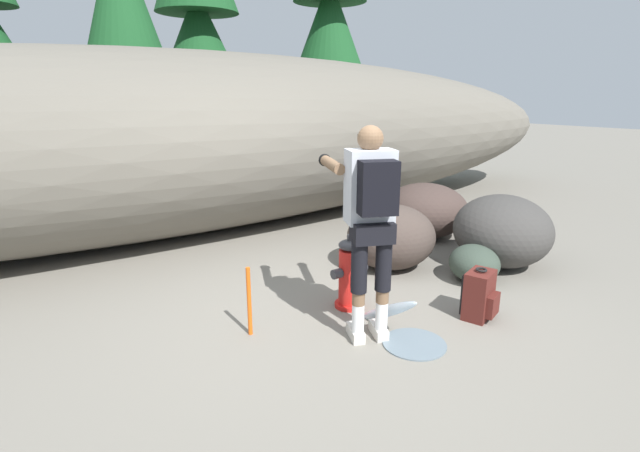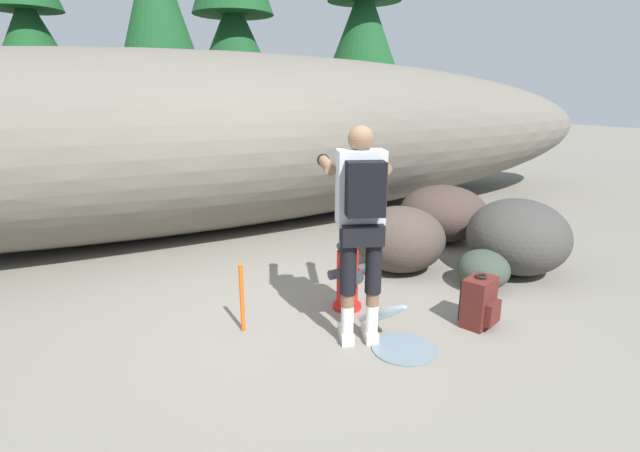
{
  "view_description": "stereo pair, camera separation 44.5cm",
  "coord_description": "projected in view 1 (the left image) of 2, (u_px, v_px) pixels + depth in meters",
  "views": [
    {
      "loc": [
        -2.3,
        -3.09,
        1.96
      ],
      "look_at": [
        0.14,
        0.44,
        0.75
      ],
      "focal_mm": 26.39,
      "sensor_mm": 36.0,
      "label": 1
    },
    {
      "loc": [
        -1.92,
        -3.32,
        1.96
      ],
      "look_at": [
        0.14,
        0.44,
        0.75
      ],
      "focal_mm": 26.39,
      "sensor_mm": 36.0,
      "label": 2
    }
  ],
  "objects": [
    {
      "name": "boulder_mid",
      "position": [
        502.0,
        231.0,
        5.49
      ],
      "size": [
        1.59,
        1.62,
        0.83
      ],
      "primitive_type": "ellipsoid",
      "rotation": [
        0.0,
        0.0,
        0.99
      ],
      "color": "#3D3B38",
      "rests_on": "ground_plane"
    },
    {
      "name": "fire_hydrant",
      "position": [
        350.0,
        274.0,
        4.4
      ],
      "size": [
        0.38,
        0.33,
        0.72
      ],
      "color": "red",
      "rests_on": "ground_plane"
    },
    {
      "name": "spare_backpack",
      "position": [
        480.0,
        295.0,
        4.21
      ],
      "size": [
        0.35,
        0.34,
        0.47
      ],
      "rotation": [
        0.0,
        0.0,
        5.04
      ],
      "color": "#511E19",
      "rests_on": "ground_plane"
    },
    {
      "name": "ground_plane",
      "position": [
        334.0,
        321.0,
        4.24
      ],
      "size": [
        56.0,
        56.0,
        0.04
      ],
      "primitive_type": "cube",
      "color": "slate"
    },
    {
      "name": "boulder_outlier",
      "position": [
        391.0,
        237.0,
        5.41
      ],
      "size": [
        1.34,
        1.31,
        0.74
      ],
      "primitive_type": "ellipsoid",
      "rotation": [
        0.0,
        0.0,
        4.22
      ],
      "color": "#423630",
      "rests_on": "ground_plane"
    },
    {
      "name": "pine_tree_far_right",
      "position": [
        330.0,
        24.0,
        11.19
      ],
      "size": [
        2.68,
        2.68,
        6.91
      ],
      "color": "#47331E",
      "rests_on": "ground_plane"
    },
    {
      "name": "pine_tree_right",
      "position": [
        199.0,
        34.0,
        10.79
      ],
      "size": [
        2.9,
        2.9,
        6.4
      ],
      "color": "#47331E",
      "rests_on": "ground_plane"
    },
    {
      "name": "survey_stake",
      "position": [
        249.0,
        301.0,
        3.89
      ],
      "size": [
        0.04,
        0.04,
        0.6
      ],
      "primitive_type": "cylinder",
      "color": "#E55914",
      "rests_on": "ground_plane"
    },
    {
      "name": "boulder_small",
      "position": [
        474.0,
        263.0,
        5.07
      ],
      "size": [
        0.82,
        0.83,
        0.39
      ],
      "primitive_type": "ellipsoid",
      "rotation": [
        0.0,
        0.0,
        3.98
      ],
      "color": "#333F35",
      "rests_on": "ground_plane"
    },
    {
      "name": "hydrant_water_jet",
      "position": [
        393.0,
        320.0,
        3.98
      ],
      "size": [
        0.52,
        0.99,
        0.52
      ],
      "color": "silver",
      "rests_on": "ground_plane"
    },
    {
      "name": "dirt_embankment",
      "position": [
        186.0,
        143.0,
        6.73
      ],
      "size": [
        16.33,
        3.2,
        2.55
      ],
      "primitive_type": "ellipsoid",
      "color": "#666056",
      "rests_on": "ground_plane"
    },
    {
      "name": "boulder_large",
      "position": [
        425.0,
        210.0,
        6.62
      ],
      "size": [
        1.69,
        1.69,
        0.75
      ],
      "primitive_type": "ellipsoid",
      "rotation": [
        0.0,
        0.0,
        0.87
      ],
      "color": "#41332D",
      "rests_on": "ground_plane"
    },
    {
      "name": "utility_worker",
      "position": [
        370.0,
        208.0,
        3.66
      ],
      "size": [
        0.75,
        1.04,
        1.73
      ],
      "rotation": [
        0.0,
        0.0,
        1.17
      ],
      "color": "beige",
      "rests_on": "ground_plane"
    }
  ]
}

